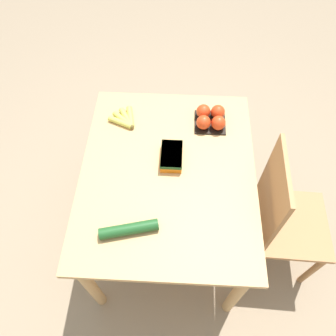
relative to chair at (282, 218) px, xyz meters
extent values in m
plane|color=gray|center=(-0.12, -0.63, -0.52)|extent=(12.00, 12.00, 0.00)
cube|color=tan|center=(-0.12, -0.63, 0.22)|extent=(1.12, 0.90, 0.03)
cylinder|color=tan|center=(-0.62, -1.03, -0.15)|extent=(0.06, 0.06, 0.73)
cylinder|color=tan|center=(0.37, -1.03, -0.15)|extent=(0.06, 0.06, 0.73)
cylinder|color=tan|center=(-0.62, -0.24, -0.15)|extent=(0.06, 0.06, 0.73)
cylinder|color=tan|center=(0.37, -0.24, -0.15)|extent=(0.06, 0.06, 0.73)
cube|color=#A87547|center=(0.00, 0.07, -0.06)|extent=(0.43, 0.41, 0.03)
cube|color=#A87547|center=(0.00, -0.12, 0.22)|extent=(0.39, 0.03, 0.54)
cylinder|color=#A87547|center=(0.19, 0.24, -0.29)|extent=(0.04, 0.04, 0.45)
cylinder|color=#A87547|center=(-0.17, 0.25, -0.29)|extent=(0.04, 0.04, 0.45)
cylinder|color=#A87547|center=(0.18, -0.10, -0.29)|extent=(0.04, 0.04, 0.45)
cylinder|color=#A87547|center=(-0.18, -0.09, -0.29)|extent=(0.04, 0.04, 0.45)
sphere|color=brown|center=(-0.40, -0.85, 0.26)|extent=(0.03, 0.03, 0.03)
cylinder|color=#CCC651|center=(-0.47, -0.87, 0.26)|extent=(0.15, 0.06, 0.03)
cylinder|color=#CCC651|center=(-0.46, -0.89, 0.26)|extent=(0.14, 0.10, 0.03)
cylinder|color=#CCC651|center=(-0.45, -0.91, 0.26)|extent=(0.12, 0.13, 0.03)
cylinder|color=#CCC651|center=(-0.43, -0.92, 0.26)|extent=(0.09, 0.15, 0.03)
cube|color=black|center=(-0.46, -0.41, 0.24)|extent=(0.17, 0.17, 0.01)
sphere|color=red|center=(-0.51, -0.45, 0.29)|extent=(0.08, 0.08, 0.08)
sphere|color=red|center=(-0.42, -0.45, 0.29)|extent=(0.08, 0.08, 0.08)
sphere|color=red|center=(-0.51, -0.37, 0.29)|extent=(0.08, 0.08, 0.08)
sphere|color=red|center=(-0.42, -0.37, 0.29)|extent=(0.08, 0.08, 0.08)
cube|color=orange|center=(-0.20, -0.62, 0.27)|extent=(0.17, 0.11, 0.05)
cube|color=#19471E|center=(-0.20, -0.62, 0.28)|extent=(0.18, 0.11, 0.02)
cylinder|color=#1E5123|center=(0.21, -0.80, 0.27)|extent=(0.12, 0.27, 0.05)
camera|label=1|loc=(0.79, -0.59, 1.66)|focal=35.00mm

